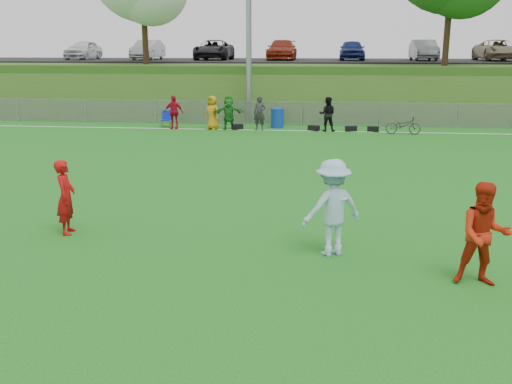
# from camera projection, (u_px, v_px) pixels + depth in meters

# --- Properties ---
(ground) EXTENTS (120.00, 120.00, 0.00)m
(ground) POSITION_uv_depth(u_px,v_px,m) (267.00, 263.00, 11.17)
(ground) COLOR #195712
(ground) RESTS_ON ground
(sideline_far) EXTENTS (60.00, 0.10, 0.01)m
(sideline_far) POSITION_uv_depth(u_px,v_px,m) (301.00, 131.00, 28.49)
(sideline_far) COLOR white
(sideline_far) RESTS_ON ground
(fence) EXTENTS (58.00, 0.06, 1.30)m
(fence) POSITION_uv_depth(u_px,v_px,m) (303.00, 113.00, 30.25)
(fence) COLOR gray
(fence) RESTS_ON ground
(berm) EXTENTS (120.00, 18.00, 3.00)m
(berm) POSITION_uv_depth(u_px,v_px,m) (309.00, 84.00, 40.62)
(berm) COLOR #2D5217
(berm) RESTS_ON ground
(parking_lot) EXTENTS (120.00, 12.00, 0.10)m
(parking_lot) POSITION_uv_depth(u_px,v_px,m) (310.00, 61.00, 42.16)
(parking_lot) COLOR black
(parking_lot) RESTS_ON berm
(car_row) EXTENTS (32.04, 5.18, 1.44)m
(car_row) POSITION_uv_depth(u_px,v_px,m) (294.00, 50.00, 41.14)
(car_row) COLOR silver
(car_row) RESTS_ON parking_lot
(spectator_row) EXTENTS (8.71, 0.87, 1.69)m
(spectator_row) POSITION_uv_depth(u_px,v_px,m) (241.00, 113.00, 28.62)
(spectator_row) COLOR #B00C21
(spectator_row) RESTS_ON ground
(gear_bags) EXTENTS (7.39, 0.54, 0.26)m
(gear_bags) POSITION_uv_depth(u_px,v_px,m) (318.00, 128.00, 28.46)
(gear_bags) COLOR black
(gear_bags) RESTS_ON ground
(player_red_left) EXTENTS (0.51, 0.68, 1.69)m
(player_red_left) POSITION_uv_depth(u_px,v_px,m) (66.00, 197.00, 12.76)
(player_red_left) COLOR #AE0C0C
(player_red_left) RESTS_ON ground
(player_red_center) EXTENTS (0.94, 0.75, 1.87)m
(player_red_center) POSITION_uv_depth(u_px,v_px,m) (484.00, 235.00, 9.97)
(player_red_center) COLOR #B6220C
(player_red_center) RESTS_ON ground
(player_blue) EXTENTS (1.47, 1.24, 1.97)m
(player_blue) POSITION_uv_depth(u_px,v_px,m) (332.00, 208.00, 11.42)
(player_blue) COLOR #99BFD4
(player_blue) RESTS_ON ground
(frisbee) EXTENTS (0.27, 0.27, 0.02)m
(frisbee) POSITION_uv_depth(u_px,v_px,m) (341.00, 198.00, 11.29)
(frisbee) COLOR white
(frisbee) RESTS_ON ground
(recycling_bin) EXTENTS (0.71, 0.71, 0.99)m
(recycling_bin) POSITION_uv_depth(u_px,v_px,m) (277.00, 118.00, 29.47)
(recycling_bin) COLOR #0E359A
(recycling_bin) RESTS_ON ground
(camp_chair) EXTENTS (0.50, 0.51, 0.84)m
(camp_chair) POSITION_uv_depth(u_px,v_px,m) (166.00, 122.00, 29.77)
(camp_chair) COLOR #1027B8
(camp_chair) RESTS_ON ground
(bicycle) EXTENTS (1.67, 0.65, 0.87)m
(bicycle) POSITION_uv_depth(u_px,v_px,m) (403.00, 125.00, 27.30)
(bicycle) COLOR #313133
(bicycle) RESTS_ON ground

